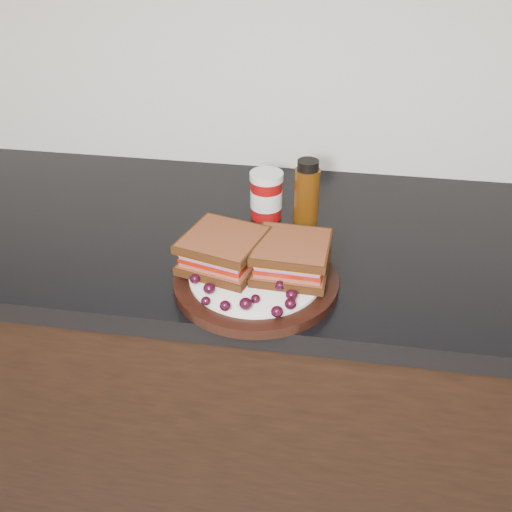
{
  "coord_description": "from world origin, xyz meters",
  "views": [
    {
      "loc": [
        0.26,
        0.74,
        1.48
      ],
      "look_at": [
        0.14,
        1.52,
        0.96
      ],
      "focal_mm": 40.0,
      "sensor_mm": 36.0,
      "label": 1
    }
  ],
  "objects": [
    {
      "name": "grape_17",
      "position": [
        0.08,
        1.56,
        0.93
      ],
      "size": [
        0.02,
        0.02,
        0.02
      ],
      "primitive_type": "ellipsoid",
      "color": "black",
      "rests_on": "plate"
    },
    {
      "name": "grape_0",
      "position": [
        0.04,
        1.47,
        0.93
      ],
      "size": [
        0.02,
        0.02,
        0.02
      ],
      "primitive_type": "ellipsoid",
      "color": "black",
      "rests_on": "plate"
    },
    {
      "name": "grape_3",
      "position": [
        0.1,
        1.41,
        0.93
      ],
      "size": [
        0.02,
        0.02,
        0.02
      ],
      "primitive_type": "ellipsoid",
      "color": "black",
      "rests_on": "plate"
    },
    {
      "name": "countertop",
      "position": [
        0.0,
        1.7,
        0.88
      ],
      "size": [
        3.98,
        0.6,
        0.04
      ],
      "primitive_type": "cube",
      "color": "black",
      "rests_on": "base_cabinets"
    },
    {
      "name": "grape_12",
      "position": [
        0.2,
        1.55,
        0.93
      ],
      "size": [
        0.02,
        0.02,
        0.02
      ],
      "primitive_type": "ellipsoid",
      "color": "black",
      "rests_on": "plate"
    },
    {
      "name": "grape_11",
      "position": [
        0.2,
        1.53,
        0.93
      ],
      "size": [
        0.02,
        0.02,
        0.02
      ],
      "primitive_type": "ellipsoid",
      "color": "black",
      "rests_on": "plate"
    },
    {
      "name": "grape_4",
      "position": [
        0.13,
        1.42,
        0.93
      ],
      "size": [
        0.02,
        0.02,
        0.02
      ],
      "primitive_type": "ellipsoid",
      "color": "black",
      "rests_on": "plate"
    },
    {
      "name": "base_cabinets",
      "position": [
        0.0,
        1.7,
        0.43
      ],
      "size": [
        3.96,
        0.58,
        0.86
      ],
      "primitive_type": "cube",
      "color": "black",
      "rests_on": "ground_plane"
    },
    {
      "name": "sandwich_left",
      "position": [
        0.08,
        1.53,
        0.95
      ],
      "size": [
        0.15,
        0.15,
        0.06
      ],
      "primitive_type": null,
      "rotation": [
        0.0,
        0.0,
        -0.26
      ],
      "color": "brown",
      "rests_on": "plate"
    },
    {
      "name": "grape_14",
      "position": [
        0.07,
        1.56,
        0.93
      ],
      "size": [
        0.02,
        0.02,
        0.02
      ],
      "primitive_type": "ellipsoid",
      "color": "black",
      "rests_on": "plate"
    },
    {
      "name": "grape_13",
      "position": [
        0.08,
        1.59,
        0.93
      ],
      "size": [
        0.02,
        0.02,
        0.02
      ],
      "primitive_type": "ellipsoid",
      "color": "black",
      "rests_on": "plate"
    },
    {
      "name": "grape_16",
      "position": [
        0.05,
        1.5,
        0.93
      ],
      "size": [
        0.02,
        0.02,
        0.02
      ],
      "primitive_type": "ellipsoid",
      "color": "black",
      "rests_on": "plate"
    },
    {
      "name": "grape_6",
      "position": [
        0.18,
        1.41,
        0.93
      ],
      "size": [
        0.02,
        0.02,
        0.02
      ],
      "primitive_type": "ellipsoid",
      "color": "black",
      "rests_on": "plate"
    },
    {
      "name": "plate",
      "position": [
        0.14,
        1.52,
        0.91
      ],
      "size": [
        0.28,
        0.28,
        0.02
      ],
      "primitive_type": "cylinder",
      "color": "black",
      "rests_on": "countertop"
    },
    {
      "name": "grape_2",
      "position": [
        0.07,
        1.42,
        0.93
      ],
      "size": [
        0.02,
        0.02,
        0.01
      ],
      "primitive_type": "ellipsoid",
      "color": "black",
      "rests_on": "plate"
    },
    {
      "name": "grape_10",
      "position": [
        0.22,
        1.52,
        0.93
      ],
      "size": [
        0.02,
        0.02,
        0.02
      ],
      "primitive_type": "ellipsoid",
      "color": "black",
      "rests_on": "plate"
    },
    {
      "name": "grape_1",
      "position": [
        0.07,
        1.45,
        0.93
      ],
      "size": [
        0.02,
        0.02,
        0.02
      ],
      "primitive_type": "ellipsoid",
      "color": "black",
      "rests_on": "plate"
    },
    {
      "name": "grape_9",
      "position": [
        0.18,
        1.48,
        0.93
      ],
      "size": [
        0.02,
        0.02,
        0.02
      ],
      "primitive_type": "ellipsoid",
      "color": "black",
      "rests_on": "plate"
    },
    {
      "name": "grape_18",
      "position": [
        0.06,
        1.53,
        0.93
      ],
      "size": [
        0.02,
        0.02,
        0.02
      ],
      "primitive_type": "ellipsoid",
      "color": "black",
      "rests_on": "plate"
    },
    {
      "name": "sandwich_right",
      "position": [
        0.19,
        1.53,
        0.95
      ],
      "size": [
        0.13,
        0.13,
        0.06
      ],
      "primitive_type": null,
      "rotation": [
        0.0,
        0.0,
        -0.05
      ],
      "color": "brown",
      "rests_on": "plate"
    },
    {
      "name": "grape_7",
      "position": [
        0.2,
        1.43,
        0.93
      ],
      "size": [
        0.02,
        0.02,
        0.02
      ],
      "primitive_type": "ellipsoid",
      "color": "black",
      "rests_on": "plate"
    },
    {
      "name": "grape_15",
      "position": [
        0.07,
        1.52,
        0.93
      ],
      "size": [
        0.02,
        0.02,
        0.02
      ],
      "primitive_type": "ellipsoid",
      "color": "black",
      "rests_on": "plate"
    },
    {
      "name": "condiment_jar",
      "position": [
        0.12,
        1.76,
        0.95
      ],
      "size": [
        0.08,
        0.08,
        0.1
      ],
      "primitive_type": "cylinder",
      "rotation": [
        0.0,
        0.0,
        -0.16
      ],
      "color": "maroon",
      "rests_on": "countertop"
    },
    {
      "name": "grape_5",
      "position": [
        0.15,
        1.44,
        0.93
      ],
      "size": [
        0.02,
        0.02,
        0.01
      ],
      "primitive_type": "ellipsoid",
      "color": "black",
      "rests_on": "plate"
    },
    {
      "name": "oil_bottle",
      "position": [
        0.2,
        1.74,
        0.97
      ],
      "size": [
        0.05,
        0.05,
        0.14
      ],
      "primitive_type": "cylinder",
      "rotation": [
        0.0,
        0.0,
        -0.03
      ],
      "color": "#462307",
      "rests_on": "countertop"
    },
    {
      "name": "grape_8",
      "position": [
        0.2,
        1.46,
        0.93
      ],
      "size": [
        0.02,
        0.02,
        0.02
      ],
      "primitive_type": "ellipsoid",
      "color": "black",
      "rests_on": "plate"
    },
    {
      "name": "grape_19",
      "position": [
        0.06,
        1.53,
        0.93
      ],
      "size": [
        0.02,
        0.02,
        0.02
      ],
      "primitive_type": "ellipsoid",
      "color": "black",
      "rests_on": "plate"
    }
  ]
}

